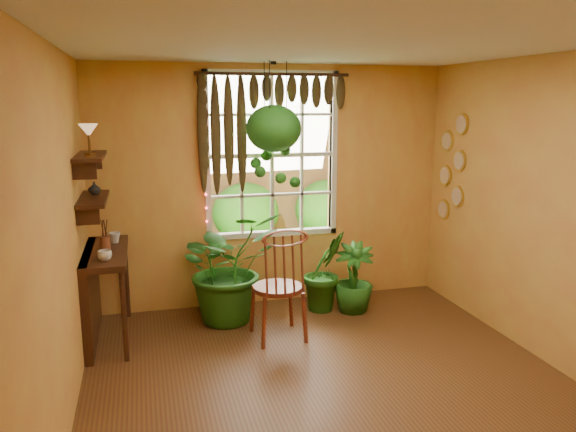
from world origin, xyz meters
name	(u,v)px	position (x,y,z in m)	size (l,w,h in m)	color
floor	(338,395)	(0.00, 0.00, 0.00)	(4.50, 4.50, 0.00)	#543718
ceiling	(345,42)	(0.00, 0.00, 2.70)	(4.50, 4.50, 0.00)	silver
wall_back	(273,187)	(0.00, 2.25, 1.35)	(4.00, 4.00, 0.00)	gold
wall_left	(56,247)	(-2.00, 0.00, 1.35)	(4.50, 4.50, 0.00)	gold
wall_right	(566,216)	(2.00, 0.00, 1.35)	(4.50, 4.50, 0.00)	gold
window	(272,155)	(0.00, 2.28, 1.70)	(1.52, 0.10, 1.86)	silver
valance_vine	(266,103)	(-0.08, 2.16, 2.28)	(1.70, 0.12, 1.10)	#381D0F
string_lights	(205,153)	(-0.76, 2.19, 1.75)	(0.03, 0.03, 1.54)	#FF2633
wall_plates	(452,168)	(1.98, 1.79, 1.55)	(0.04, 0.32, 1.10)	beige
counter_ledge	(96,286)	(-1.91, 1.60, 0.55)	(0.40, 1.20, 0.90)	#381D0F
shelf_lower	(93,199)	(-1.88, 1.60, 1.40)	(0.25, 0.90, 0.04)	#381D0F
shelf_upper	(90,156)	(-1.88, 1.60, 1.80)	(0.25, 0.90, 0.04)	#381D0F
backyard	(230,155)	(0.24, 6.87, 1.28)	(14.00, 10.00, 12.00)	#26611B
windsor_chair	(279,302)	(-0.19, 1.18, 0.38)	(0.52, 0.55, 1.30)	brown
potted_plant_left	(228,266)	(-0.59, 1.78, 0.59)	(1.07, 0.93, 1.19)	#1C4D14
potted_plant_mid	(325,271)	(0.49, 1.82, 0.45)	(0.49, 0.40, 0.90)	#1C4D14
potted_plant_right	(353,278)	(0.78, 1.68, 0.39)	(0.43, 0.43, 0.77)	#1C4D14
hanging_basket	(274,136)	(-0.06, 1.92, 1.94)	(0.58, 0.58, 1.33)	black
cup_a	(105,256)	(-1.78, 1.21, 0.95)	(0.12, 0.12, 0.10)	silver
cup_b	(115,238)	(-1.72, 1.87, 0.95)	(0.11, 0.11, 0.11)	beige
brush_jar	(105,234)	(-1.80, 1.65, 1.04)	(0.10, 0.10, 0.36)	brown
shelf_vase	(94,188)	(-1.87, 1.74, 1.48)	(0.12, 0.12, 0.12)	#B2AD99
tiffany_lamp	(88,132)	(-1.86, 1.41, 2.03)	(0.17, 0.17, 0.28)	brown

